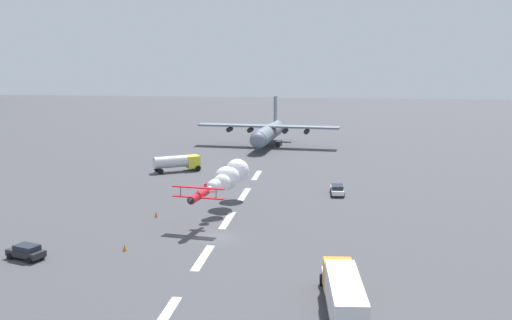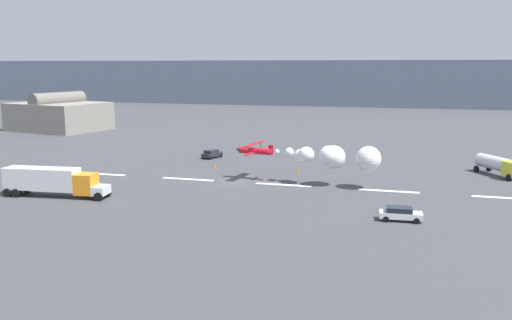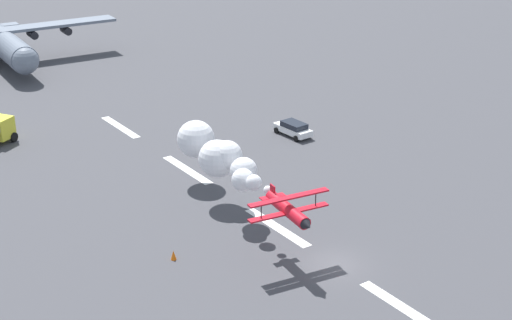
{
  "view_description": "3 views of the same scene",
  "coord_description": "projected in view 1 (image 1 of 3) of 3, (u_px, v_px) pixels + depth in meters",
  "views": [
    {
      "loc": [
        -66.32,
        -13.39,
        21.16
      ],
      "look_at": [
        35.13,
        0.0,
        2.88
      ],
      "focal_mm": 42.43,
      "sensor_mm": 36.0,
      "label": 1
    },
    {
      "loc": [
        22.55,
        -71.66,
        16.63
      ],
      "look_at": [
        2.5,
        2.6,
        2.89
      ],
      "focal_mm": 37.27,
      "sensor_mm": 36.0,
      "label": 2
    },
    {
      "loc": [
        -37.89,
        33.74,
        29.36
      ],
      "look_at": [
        13.46,
        -2.28,
        3.26
      ],
      "focal_mm": 54.6,
      "sensor_mm": 36.0,
      "label": 3
    }
  ],
  "objects": [
    {
      "name": "runway_stripe_6",
      "position": [
        257.0,
        175.0,
        105.41
      ],
      "size": [
        8.0,
        0.9,
        0.01
      ],
      "primitive_type": "cube",
      "color": "white",
      "rests_on": "ground"
    },
    {
      "name": "ground_plane",
      "position": [
        216.0,
        237.0,
        70.17
      ],
      "size": [
        440.0,
        440.0,
        0.0
      ],
      "primitive_type": "plane",
      "color": "#424247",
      "rests_on": "ground"
    },
    {
      "name": "runway_stripe_5",
      "position": [
        244.0,
        194.0,
        91.31
      ],
      "size": [
        8.0,
        0.9,
        0.01
      ],
      "primitive_type": "cube",
      "color": "white",
      "rests_on": "ground"
    },
    {
      "name": "fuel_tanker_truck",
      "position": [
        177.0,
        162.0,
        108.46
      ],
      "size": [
        6.54,
        8.27,
        2.9
      ],
      "color": "yellow",
      "rests_on": "ground"
    },
    {
      "name": "followme_car_yellow",
      "position": [
        337.0,
        189.0,
        90.86
      ],
      "size": [
        4.64,
        2.23,
        1.52
      ],
      "color": "white",
      "rests_on": "ground"
    },
    {
      "name": "runway_stripe_2",
      "position": [
        165.0,
        317.0,
        49.03
      ],
      "size": [
        8.0,
        0.9,
        0.01
      ],
      "primitive_type": "cube",
      "color": "white",
      "rests_on": "ground"
    },
    {
      "name": "traffic_cone_far",
      "position": [
        156.0,
        214.0,
        78.63
      ],
      "size": [
        0.44,
        0.44,
        0.75
      ],
      "primitive_type": "cone",
      "color": "orange",
      "rests_on": "ground"
    },
    {
      "name": "stunt_biplane_red",
      "position": [
        228.0,
        177.0,
        83.4
      ],
      "size": [
        21.33,
        6.99,
        3.45
      ],
      "color": "red"
    },
    {
      "name": "semi_truck_orange",
      "position": [
        343.0,
        293.0,
        48.49
      ],
      "size": [
        13.87,
        4.04,
        3.7
      ],
      "color": "silver",
      "rests_on": "ground"
    },
    {
      "name": "cargo_transport_plane",
      "position": [
        267.0,
        133.0,
        136.17
      ],
      "size": [
        24.06,
        32.38,
        10.84
      ],
      "color": "slate",
      "rests_on": "ground"
    },
    {
      "name": "traffic_cone_near",
      "position": [
        125.0,
        247.0,
        65.25
      ],
      "size": [
        0.44,
        0.44,
        0.75
      ],
      "primitive_type": "cone",
      "color": "orange",
      "rests_on": "ground"
    },
    {
      "name": "runway_stripe_3",
      "position": [
        203.0,
        258.0,
        63.12
      ],
      "size": [
        8.0,
        0.9,
        0.01
      ],
      "primitive_type": "cube",
      "color": "white",
      "rests_on": "ground"
    },
    {
      "name": "runway_stripe_4",
      "position": [
        227.0,
        220.0,
        77.22
      ],
      "size": [
        8.0,
        0.9,
        0.01
      ],
      "primitive_type": "cube",
      "color": "white",
      "rests_on": "ground"
    },
    {
      "name": "airport_staff_sedan",
      "position": [
        26.0,
        251.0,
        62.61
      ],
      "size": [
        3.05,
        4.4,
        1.52
      ],
      "color": "#262628",
      "rests_on": "ground"
    }
  ]
}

